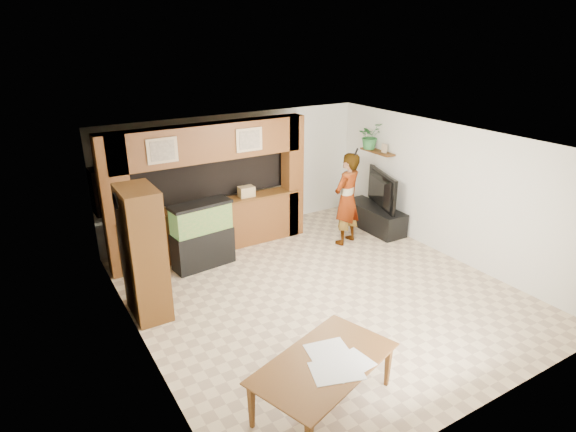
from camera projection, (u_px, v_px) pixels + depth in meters
floor at (320, 291)px, 8.31m from camera, size 6.50×6.50×0.00m
ceiling at (324, 143)px, 7.37m from camera, size 6.50×6.50×0.00m
wall_back at (236, 174)px, 10.43m from camera, size 6.00×0.00×6.00m
wall_left at (137, 265)px, 6.39m from camera, size 0.00×6.50×6.50m
wall_right at (449, 192)px, 9.29m from camera, size 0.00×6.50×6.50m
partition at (206, 188)px, 9.48m from camera, size 4.20×0.99×2.60m
wall_clock at (116, 201)px, 6.99m from camera, size 0.05×0.25×0.25m
wall_shelf at (377, 152)px, 10.62m from camera, size 0.25×0.90×0.04m
pantry_cabinet at (143, 254)px, 7.31m from camera, size 0.52×0.86×2.09m
trash_can at (159, 297)px, 7.62m from camera, size 0.29×0.29×0.53m
aquarium at (202, 236)px, 9.00m from camera, size 1.15×0.43×1.27m
tv_stand at (374, 218)px, 10.84m from camera, size 0.58×1.57×0.52m
television at (376, 190)px, 10.60m from camera, size 0.61×1.37×0.80m
photo_frame at (384, 148)px, 10.41m from camera, size 0.04×0.15×0.19m
potted_plant at (370, 136)px, 10.69m from camera, size 0.58×0.51×0.59m
person at (347, 199)px, 9.88m from camera, size 0.82×0.66×1.94m
microphone at (356, 152)px, 9.41m from camera, size 0.04×0.10×0.17m
dining_table at (326, 385)px, 5.67m from camera, size 2.00×1.51×0.63m
newspaper_a at (349, 365)px, 5.53m from camera, size 0.58×0.45×0.01m
newspaper_b at (337, 371)px, 5.43m from camera, size 0.68×0.58×0.01m
newspaper_c at (327, 350)px, 5.79m from camera, size 0.56×0.46×0.01m
counter_box at (246, 192)px, 9.78m from camera, size 0.32×0.22×0.21m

